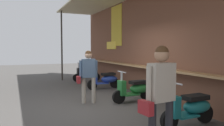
# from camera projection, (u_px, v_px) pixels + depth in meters

# --- Properties ---
(ground_plane) EXTENTS (37.01, 37.01, 0.00)m
(ground_plane) POSITION_uv_depth(u_px,v_px,m) (102.00, 105.00, 6.35)
(ground_plane) COLOR #474442
(market_stall_facade) EXTENTS (13.22, 2.29, 3.86)m
(market_stall_facade) POSITION_uv_depth(u_px,v_px,m) (157.00, 34.00, 7.00)
(market_stall_facade) COLOR brown
(market_stall_facade) RESTS_ON ground_plane
(scooter_black) EXTENTS (0.48, 1.40, 0.97)m
(scooter_black) POSITION_uv_depth(u_px,v_px,m) (88.00, 74.00, 10.99)
(scooter_black) COLOR black
(scooter_black) RESTS_ON ground_plane
(scooter_blue) EXTENTS (0.46, 1.40, 0.97)m
(scooter_blue) POSITION_uv_depth(u_px,v_px,m) (106.00, 79.00, 8.91)
(scooter_blue) COLOR #233D9E
(scooter_blue) RESTS_ON ground_plane
(scooter_green) EXTENTS (0.46, 1.40, 0.97)m
(scooter_green) POSITION_uv_depth(u_px,v_px,m) (135.00, 89.00, 6.73)
(scooter_green) COLOR #237533
(scooter_green) RESTS_ON ground_plane
(scooter_teal) EXTENTS (0.46, 1.40, 0.97)m
(scooter_teal) POSITION_uv_depth(u_px,v_px,m) (191.00, 108.00, 4.62)
(scooter_teal) COLOR #197075
(scooter_teal) RESTS_ON ground_plane
(shopper_with_handbag) EXTENTS (0.30, 0.65, 1.59)m
(shopper_with_handbag) POSITION_uv_depth(u_px,v_px,m) (88.00, 72.00, 6.51)
(shopper_with_handbag) COLOR #ADA393
(shopper_with_handbag) RESTS_ON ground_plane
(shopper_browsing) EXTENTS (0.31, 0.66, 1.69)m
(shopper_browsing) POSITION_uv_depth(u_px,v_px,m) (161.00, 88.00, 3.33)
(shopper_browsing) COLOR #232328
(shopper_browsing) RESTS_ON ground_plane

